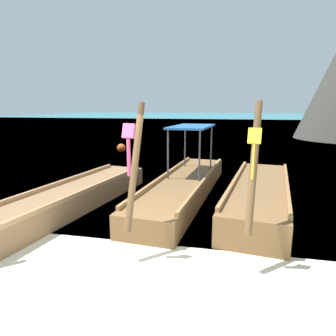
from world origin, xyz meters
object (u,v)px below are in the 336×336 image
object	(u,v)px
longtail_boat_pink_ribbon	(185,185)
longtail_boat_violet_ribbon	(71,198)
longtail_boat_yellow_ribbon	(259,195)
mooring_buoy_near	(121,148)

from	to	relation	value
longtail_boat_pink_ribbon	longtail_boat_violet_ribbon	bearing A→B (deg)	-147.22
longtail_boat_violet_ribbon	longtail_boat_yellow_ribbon	size ratio (longest dim) A/B	1.06
longtail_boat_violet_ribbon	longtail_boat_pink_ribbon	bearing A→B (deg)	32.78
longtail_boat_violet_ribbon	mooring_buoy_near	size ratio (longest dim) A/B	13.06
longtail_boat_violet_ribbon	mooring_buoy_near	world-z (taller)	longtail_boat_violet_ribbon
longtail_boat_yellow_ribbon	mooring_buoy_near	world-z (taller)	longtail_boat_yellow_ribbon
longtail_boat_pink_ribbon	longtail_boat_yellow_ribbon	xyz separation A→B (m)	(2.10, -0.60, 0.00)
longtail_boat_violet_ribbon	mooring_buoy_near	bearing A→B (deg)	103.15
longtail_boat_violet_ribbon	mooring_buoy_near	xyz separation A→B (m)	(-2.21, 9.47, -0.03)
longtail_boat_violet_ribbon	longtail_boat_yellow_ribbon	distance (m)	4.97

